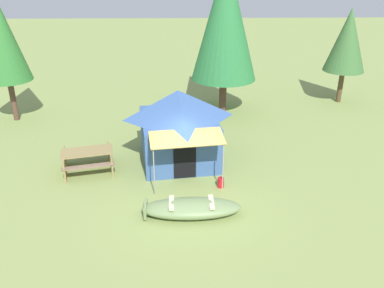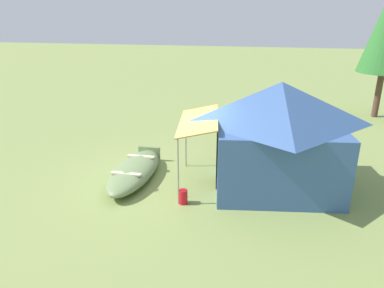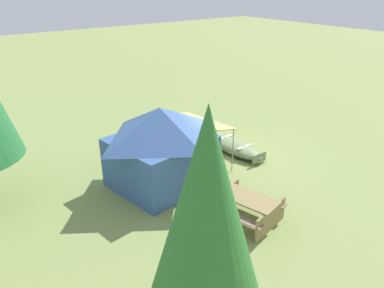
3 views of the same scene
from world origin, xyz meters
TOP-DOWN VIEW (x-y plane):
  - ground_plane at (0.00, 0.00)m, footprint 80.00×80.00m
  - beached_rowboat at (0.07, -1.00)m, footprint 2.92×1.06m
  - canvas_cabin_tent at (-0.30, 2.63)m, footprint 3.25×4.33m
  - picnic_table at (-3.50, 1.86)m, footprint 2.08×1.91m
  - cooler_box at (-0.32, 1.55)m, footprint 0.48×0.52m
  - fuel_can at (1.08, 0.57)m, footprint 0.28×0.28m
  - pine_tree_back_left at (-7.84, 6.88)m, footprint 2.06×2.06m
  - pine_tree_back_right at (1.79, 7.77)m, footprint 3.01×3.01m
  - pine_tree_far_center at (7.95, 9.06)m, footprint 2.01×2.01m

SIDE VIEW (x-z plane):
  - ground_plane at x=0.00m, z-range 0.00..0.00m
  - fuel_can at x=1.08m, z-range 0.00..0.35m
  - cooler_box at x=-0.32m, z-range 0.00..0.40m
  - beached_rowboat at x=0.07m, z-range 0.01..0.48m
  - picnic_table at x=-3.50m, z-range 0.10..0.86m
  - canvas_cabin_tent at x=-0.30m, z-range 0.05..2.73m
  - pine_tree_far_center at x=7.95m, z-range 0.80..5.49m
  - pine_tree_back_left at x=-7.84m, z-range 0.92..6.52m
  - pine_tree_back_right at x=1.79m, z-range 0.81..7.90m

